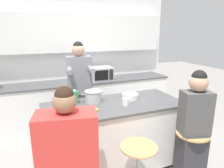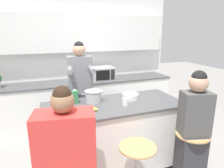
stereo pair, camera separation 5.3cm
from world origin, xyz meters
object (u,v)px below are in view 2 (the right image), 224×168
bar_stool_rightmost (190,156)px  juice_carton (75,97)px  kitchen_island (114,135)px  fruit_bowl (130,96)px  cooking_pot (93,96)px  microwave (102,73)px  coffee_cup_near (126,102)px  banana_bunch (92,109)px  person_seated_near (193,134)px  person_wrapped_blanket (67,164)px  person_cooking (81,96)px

bar_stool_rightmost → juice_carton: 1.62m
kitchen_island → fruit_bowl: 0.59m
cooking_pot → microwave: (0.58, 1.40, 0.00)m
kitchen_island → coffee_cup_near: size_ratio=15.94×
kitchen_island → microwave: bearing=77.7°
banana_bunch → microwave: (0.68, 1.72, 0.06)m
bar_stool_rightmost → person_seated_near: bearing=174.8°
person_wrapped_blanket → cooking_pot: (0.50, 0.84, 0.35)m
fruit_bowl → juice_carton: bearing=172.5°
cooking_pot → microwave: 1.52m
person_cooking → juice_carton: (-0.18, -0.52, 0.16)m
person_wrapped_blanket → cooking_pot: person_wrapped_blanket is taller
person_wrapped_blanket → fruit_bowl: (1.02, 0.78, 0.31)m
bar_stool_rightmost → cooking_pot: 1.43m
cooking_pot → fruit_bowl: 0.53m
bar_stool_rightmost → cooking_pot: size_ratio=2.15×
bar_stool_rightmost → person_wrapped_blanket: (-1.47, 0.00, 0.27)m
person_cooking → person_seated_near: size_ratio=1.18×
kitchen_island → bar_stool_rightmost: kitchen_island is taller
cooking_pot → coffee_cup_near: (0.35, -0.29, -0.03)m
person_wrapped_blanket → microwave: size_ratio=3.05×
coffee_cup_near → banana_bunch: size_ratio=0.71×
kitchen_island → banana_bunch: size_ratio=11.36×
person_wrapped_blanket → person_cooking: bearing=84.0°
bar_stool_rightmost → juice_carton: (-1.22, 0.88, 0.63)m
person_seated_near → fruit_bowl: (-0.45, 0.78, 0.28)m
coffee_cup_near → microwave: size_ratio=0.25×
fruit_bowl → coffee_cup_near: bearing=-128.5°
cooking_pot → person_cooking: bearing=96.0°
kitchen_island → person_wrapped_blanket: size_ratio=1.30×
bar_stool_rightmost → fruit_bowl: size_ratio=3.01×
person_cooking → person_wrapped_blanket: size_ratio=1.21×
person_seated_near → juice_carton: size_ratio=7.81×
fruit_bowl → microwave: size_ratio=0.49×
bar_stool_rightmost → fruit_bowl: 1.07m
person_wrapped_blanket → juice_carton: person_wrapped_blanket is taller
fruit_bowl → bar_stool_rightmost: bearing=-60.0°
coffee_cup_near → microwave: microwave is taller
person_wrapped_blanket → fruit_bowl: bearing=48.7°
juice_carton → person_cooking: bearing=70.4°
person_wrapped_blanket → fruit_bowl: person_wrapped_blanket is taller
person_cooking → fruit_bowl: bearing=-39.0°
kitchen_island → fruit_bowl: bearing=20.8°
cooking_pot → banana_bunch: 0.34m
coffee_cup_near → banana_bunch: 0.46m
bar_stool_rightmost → fruit_bowl: (-0.45, 0.78, 0.58)m
coffee_cup_near → banana_bunch: bearing=-176.1°
kitchen_island → person_cooking: size_ratio=1.08×
coffee_cup_near → fruit_bowl: bearing=51.5°
person_wrapped_blanket → coffee_cup_near: 1.06m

